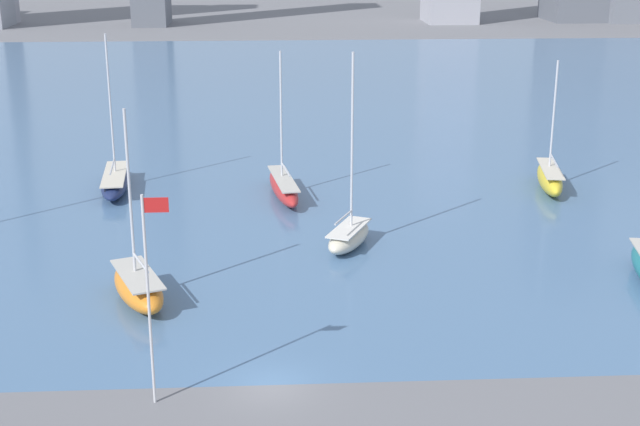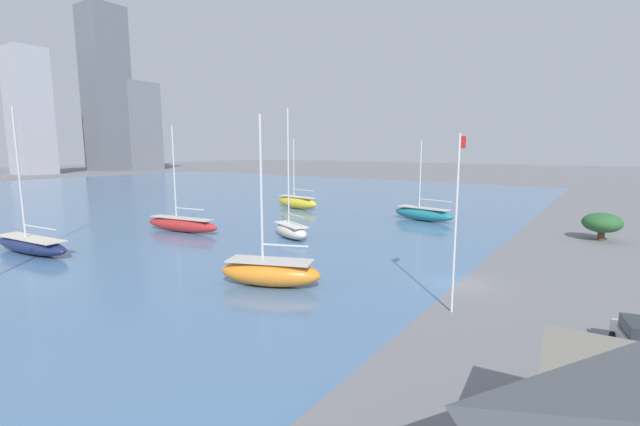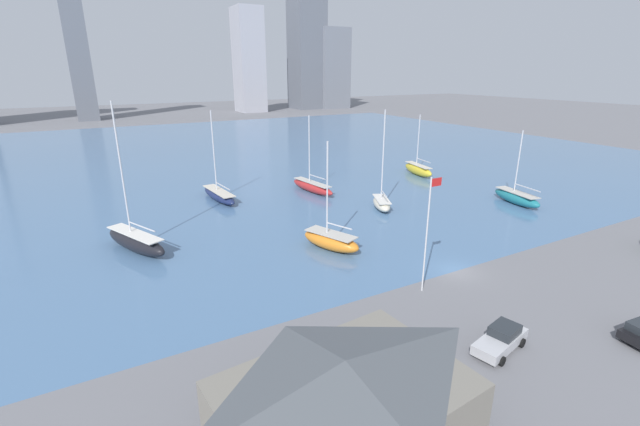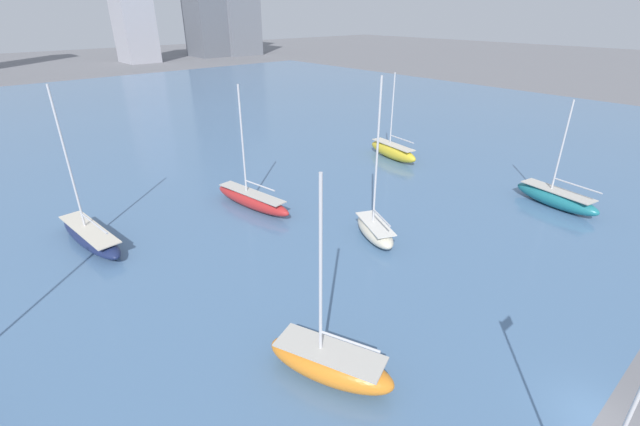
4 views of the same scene
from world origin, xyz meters
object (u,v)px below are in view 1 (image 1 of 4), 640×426
Objects in this scene: sailboat_red at (283,186)px; sailboat_cream at (349,235)px; flag_pole at (149,293)px; sailboat_navy at (115,181)px; sailboat_orange at (138,287)px; sailboat_yellow at (550,178)px.

sailboat_cream is (4.44, -12.68, -0.00)m from sailboat_red.
sailboat_cream is (11.19, 21.07, -4.79)m from flag_pole.
sailboat_red is 14.85m from sailboat_navy.
sailboat_orange is at bearing -121.11° from sailboat_red.
sailboat_red is 0.88× the size of sailboat_cream.
sailboat_yellow is (37.66, -2.08, 0.22)m from sailboat_navy.
sailboat_red is at bearing 78.70° from flag_pole.
flag_pole is 0.76× the size of sailboat_cream.
sailboat_red is (6.74, 33.75, -4.79)m from flag_pole.
flag_pole is 13.23m from sailboat_orange.
sailboat_red reaches higher than sailboat_yellow.
sailboat_navy reaches higher than sailboat_orange.
flag_pole is 37.81m from sailboat_navy.
sailboat_yellow is (29.85, 34.59, -4.65)m from flag_pole.
sailboat_orange reaches higher than sailboat_yellow.
sailboat_cream is at bearing -134.46° from sailboat_yellow.
flag_pole is 34.75m from sailboat_red.
sailboat_red is at bearing 134.01° from sailboat_cream.
sailboat_red is 1.09× the size of sailboat_yellow.
sailboat_red is 1.02× the size of sailboat_orange.
flag_pole is 0.79× the size of sailboat_navy.
sailboat_cream is 24.59m from sailboat_navy.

